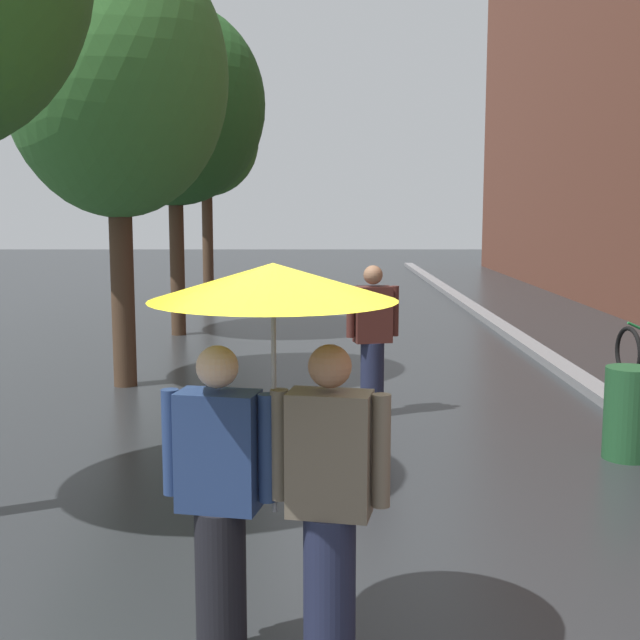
{
  "coord_description": "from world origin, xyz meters",
  "views": [
    {
      "loc": [
        -0.18,
        -3.95,
        2.31
      ],
      "look_at": [
        -0.16,
        3.01,
        1.35
      ],
      "focal_mm": 46.92,
      "sensor_mm": 36.0,
      "label": 1
    }
  ],
  "objects_px": {
    "street_tree_1": "(113,77)",
    "pedestrian_walking_midground": "(370,336)",
    "litter_bin": "(626,413)",
    "street_tree_2": "(171,105)",
    "street_tree_3": "(204,141)",
    "couple_under_umbrella": "(272,394)"
  },
  "relations": [
    {
      "from": "street_tree_2",
      "to": "street_tree_3",
      "type": "height_order",
      "value": "street_tree_2"
    },
    {
      "from": "pedestrian_walking_midground",
      "to": "couple_under_umbrella",
      "type": "bearing_deg",
      "value": -98.93
    },
    {
      "from": "street_tree_3",
      "to": "litter_bin",
      "type": "distance_m",
      "value": 13.57
    },
    {
      "from": "street_tree_3",
      "to": "pedestrian_walking_midground",
      "type": "xyz_separation_m",
      "value": [
        3.18,
        -10.37,
        -2.87
      ]
    },
    {
      "from": "street_tree_2",
      "to": "couple_under_umbrella",
      "type": "distance_m",
      "value": 11.41
    },
    {
      "from": "litter_bin",
      "to": "pedestrian_walking_midground",
      "type": "height_order",
      "value": "pedestrian_walking_midground"
    },
    {
      "from": "street_tree_1",
      "to": "street_tree_3",
      "type": "height_order",
      "value": "street_tree_1"
    },
    {
      "from": "street_tree_2",
      "to": "street_tree_3",
      "type": "distance_m",
      "value": 4.6
    },
    {
      "from": "street_tree_3",
      "to": "litter_bin",
      "type": "relative_size",
      "value": 5.94
    },
    {
      "from": "couple_under_umbrella",
      "to": "pedestrian_walking_midground",
      "type": "xyz_separation_m",
      "value": [
        0.8,
        5.08,
        -0.52
      ]
    },
    {
      "from": "street_tree_2",
      "to": "litter_bin",
      "type": "relative_size",
      "value": 6.79
    },
    {
      "from": "street_tree_1",
      "to": "litter_bin",
      "type": "relative_size",
      "value": 6.61
    },
    {
      "from": "pedestrian_walking_midground",
      "to": "litter_bin",
      "type": "bearing_deg",
      "value": -35.72
    },
    {
      "from": "street_tree_3",
      "to": "pedestrian_walking_midground",
      "type": "relative_size",
      "value": 3.04
    },
    {
      "from": "street_tree_1",
      "to": "street_tree_2",
      "type": "distance_m",
      "value": 4.27
    },
    {
      "from": "street_tree_2",
      "to": "litter_bin",
      "type": "bearing_deg",
      "value": -54.1
    },
    {
      "from": "street_tree_2",
      "to": "litter_bin",
      "type": "distance_m",
      "value": 9.82
    },
    {
      "from": "street_tree_1",
      "to": "litter_bin",
      "type": "xyz_separation_m",
      "value": [
        5.33,
        -3.13,
        -3.44
      ]
    },
    {
      "from": "street_tree_3",
      "to": "couple_under_umbrella",
      "type": "bearing_deg",
      "value": -81.25
    },
    {
      "from": "street_tree_1",
      "to": "pedestrian_walking_midground",
      "type": "relative_size",
      "value": 3.38
    },
    {
      "from": "street_tree_1",
      "to": "pedestrian_walking_midground",
      "type": "distance_m",
      "value": 4.55
    },
    {
      "from": "street_tree_3",
      "to": "couple_under_umbrella",
      "type": "xyz_separation_m",
      "value": [
        2.38,
        -15.45,
        -2.35
      ]
    }
  ]
}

